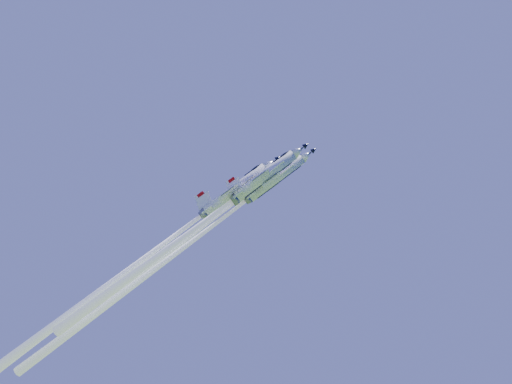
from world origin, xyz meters
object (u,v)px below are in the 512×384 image
at_px(jet_lead, 176,253).
at_px(jet_slot, 140,262).
at_px(jet_right, 190,232).
at_px(jet_left, 206,224).

distance_m(jet_lead, jet_slot, 6.74).
bearing_deg(jet_slot, jet_right, 71.59).
distance_m(jet_left, jet_right, 13.24).
height_order(jet_lead, jet_left, jet_left).
relative_size(jet_left, jet_right, 0.90).
bearing_deg(jet_lead, jet_right, 36.74).
xyz_separation_m(jet_lead, jet_right, (4.78, -2.94, 3.31)).
distance_m(jet_lead, jet_left, 11.46).
relative_size(jet_lead, jet_slot, 1.00).
height_order(jet_lead, jet_right, jet_lead).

